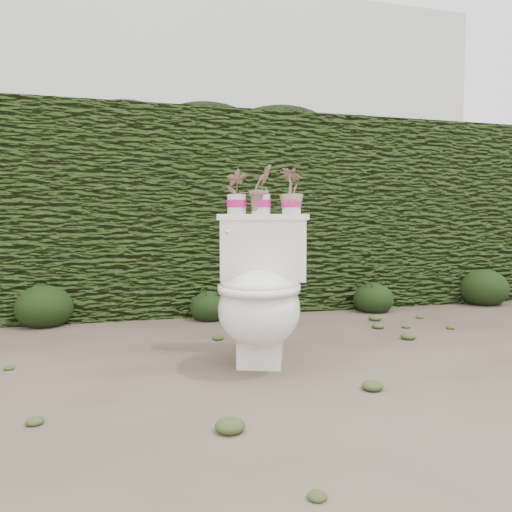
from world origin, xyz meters
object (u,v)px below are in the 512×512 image
object	(u,v)px
potted_plant_center	(261,191)
potted_plant_right	(291,193)
potted_plant_left	(237,193)
toilet	(261,296)

from	to	relation	value
potted_plant_center	potted_plant_right	xyz separation A→B (m)	(0.16, -0.06, -0.01)
potted_plant_center	potted_plant_right	world-z (taller)	potted_plant_center
potted_plant_left	potted_plant_center	bearing A→B (deg)	153.46
potted_plant_left	potted_plant_center	world-z (taller)	potted_plant_center
potted_plant_center	potted_plant_right	bearing A→B (deg)	-47.03
potted_plant_center	potted_plant_right	distance (m)	0.17
potted_plant_right	potted_plant_left	bearing A→B (deg)	33.11
toilet	potted_plant_right	distance (m)	0.61
toilet	potted_plant_center	xyz separation A→B (m)	(0.07, 0.23, 0.55)
toilet	potted_plant_right	xyz separation A→B (m)	(0.23, 0.17, 0.54)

